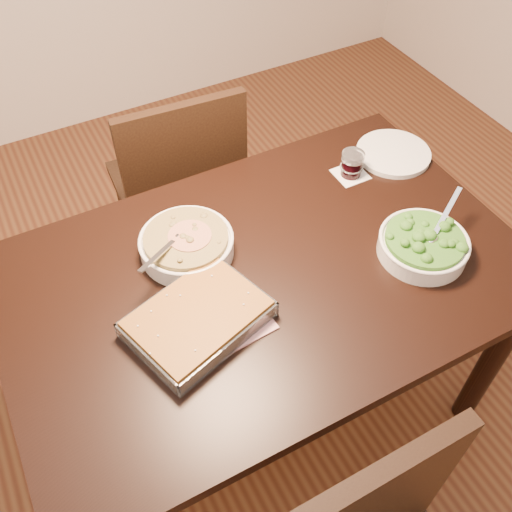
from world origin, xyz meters
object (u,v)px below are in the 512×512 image
table (266,293)px  stew_bowl (187,244)px  broccoli_bowl (423,245)px  wine_tumbler (352,164)px  chair_far (180,183)px  baking_dish (198,319)px  dinner_plate (393,153)px

table → stew_bowl: (-0.16, 0.16, 0.13)m
table → broccoli_bowl: bearing=-19.2°
table → wine_tumbler: wine_tumbler is taller
wine_tumbler → chair_far: bearing=131.2°
broccoli_bowl → table: bearing=160.8°
stew_bowl → broccoli_bowl: stew_bowl is taller
table → baking_dish: 0.27m
table → stew_bowl: bearing=134.8°
broccoli_bowl → wine_tumbler: bearing=87.8°
baking_dish → wine_tumbler: (0.66, 0.30, 0.02)m
wine_tumbler → dinner_plate: wine_tumbler is taller
table → stew_bowl: 0.26m
dinner_plate → baking_dish: bearing=-159.3°
stew_bowl → chair_far: (0.17, 0.53, -0.27)m
dinner_plate → wine_tumbler: bearing=-175.3°
stew_bowl → wine_tumbler: stew_bowl is taller
wine_tumbler → table: bearing=-152.3°
broccoli_bowl → baking_dish: broccoli_bowl is taller
broccoli_bowl → wine_tumbler: (0.01, 0.37, 0.01)m
stew_bowl → baking_dish: (-0.07, -0.24, -0.01)m
wine_tumbler → chair_far: 0.68m
table → baking_dish: bearing=-161.6°
dinner_plate → chair_far: size_ratio=0.26×
table → chair_far: chair_far is taller
broccoli_bowl → dinner_plate: bearing=63.4°
baking_dish → table: bearing=1.0°
table → chair_far: bearing=88.7°
chair_far → wine_tumbler: bearing=135.0°
broccoli_bowl → dinner_plate: (0.19, 0.38, -0.03)m
stew_bowl → baking_dish: size_ratio=0.68×
stew_bowl → wine_tumbler: (0.58, 0.06, 0.01)m
wine_tumbler → baking_dish: bearing=-155.4°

